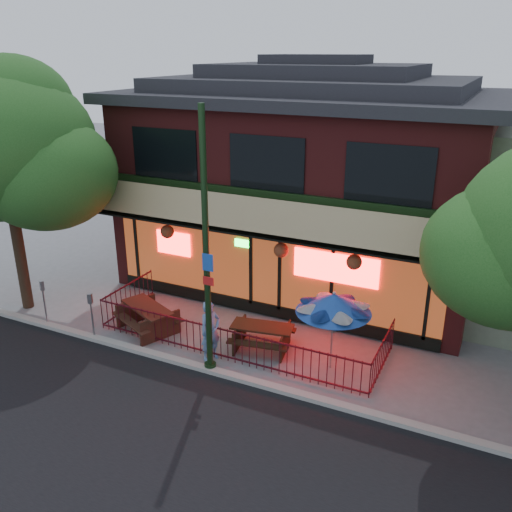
{
  "coord_description": "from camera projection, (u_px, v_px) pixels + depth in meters",
  "views": [
    {
      "loc": [
        6.57,
        -11.25,
        8.11
      ],
      "look_at": [
        0.22,
        2.0,
        2.51
      ],
      "focal_mm": 38.0,
      "sensor_mm": 36.0,
      "label": 1
    }
  ],
  "objects": [
    {
      "name": "ground",
      "position": [
        218.0,
        362.0,
        15.02
      ],
      "size": [
        80.0,
        80.0,
        0.0
      ],
      "primitive_type": "plane",
      "color": "gray",
      "rests_on": "ground"
    },
    {
      "name": "picnic_table_left",
      "position": [
        148.0,
        315.0,
        16.57
      ],
      "size": [
        2.33,
        2.11,
        0.81
      ],
      "color": "#3F2117",
      "rests_on": "ground"
    },
    {
      "name": "restaurant_building",
      "position": [
        312.0,
        168.0,
        19.55
      ],
      "size": [
        12.96,
        9.49,
        8.05
      ],
      "color": "maroon",
      "rests_on": "ground"
    },
    {
      "name": "patio_umbrella",
      "position": [
        334.0,
        303.0,
        14.09
      ],
      "size": [
        2.0,
        2.0,
        2.28
      ],
      "color": "gray",
      "rests_on": "ground"
    },
    {
      "name": "curb",
      "position": [
        209.0,
        369.0,
        14.58
      ],
      "size": [
        80.0,
        0.25,
        0.12
      ],
      "primitive_type": "cube",
      "color": "#999993",
      "rests_on": "ground"
    },
    {
      "name": "patio_fence",
      "position": [
        226.0,
        334.0,
        15.22
      ],
      "size": [
        8.44,
        2.62,
        1.0
      ],
      "color": "#420E18",
      "rests_on": "ground"
    },
    {
      "name": "parking_meter_far",
      "position": [
        43.0,
        295.0,
        16.71
      ],
      "size": [
        0.17,
        0.16,
        1.51
      ],
      "color": "gray",
      "rests_on": "ground"
    },
    {
      "name": "street_light",
      "position": [
        207.0,
        262.0,
        13.56
      ],
      "size": [
        0.43,
        0.32,
        7.0
      ],
      "color": "black",
      "rests_on": "ground"
    },
    {
      "name": "pedestrian",
      "position": [
        210.0,
        331.0,
        14.9
      ],
      "size": [
        0.65,
        0.76,
        1.75
      ],
      "primitive_type": "imported",
      "rotation": [
        0.0,
        0.0,
        1.14
      ],
      "color": "#5E86BC",
      "rests_on": "ground"
    },
    {
      "name": "street_tree_left",
      "position": [
        4.0,
        136.0,
        16.34
      ],
      "size": [
        5.6,
        5.6,
        8.05
      ],
      "color": "#34271A",
      "rests_on": "ground"
    },
    {
      "name": "picnic_table_right",
      "position": [
        262.0,
        334.0,
        15.54
      ],
      "size": [
        1.97,
        1.64,
        0.75
      ],
      "color": "black",
      "rests_on": "ground"
    },
    {
      "name": "parking_meter_near",
      "position": [
        91.0,
        309.0,
        15.92
      ],
      "size": [
        0.16,
        0.15,
        1.47
      ],
      "color": "gray",
      "rests_on": "ground"
    }
  ]
}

